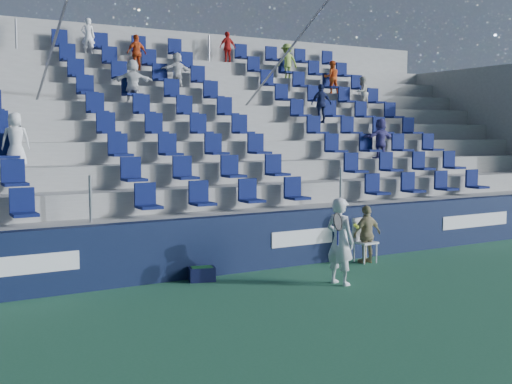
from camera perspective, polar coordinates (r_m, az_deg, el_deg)
ground at (r=11.03m, az=6.55°, el=-10.03°), size 70.00×70.00×0.00m
sponsor_wall at (r=13.50m, az=-1.48°, el=-4.58°), size 24.00×0.32×1.20m
grandstand at (r=17.95m, az=-9.35°, el=2.72°), size 24.00×8.17×6.63m
tennis_player at (r=12.42m, az=7.48°, el=-4.34°), size 0.69×0.69×1.68m
line_judge_chair at (r=14.72m, az=9.44°, el=-3.96°), size 0.46×0.47×0.99m
line_judge at (r=14.59m, az=9.83°, el=-3.72°), size 0.77×0.34×1.30m
ball_bin at (r=12.76m, az=-4.84°, el=-7.21°), size 0.57×0.45×0.28m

